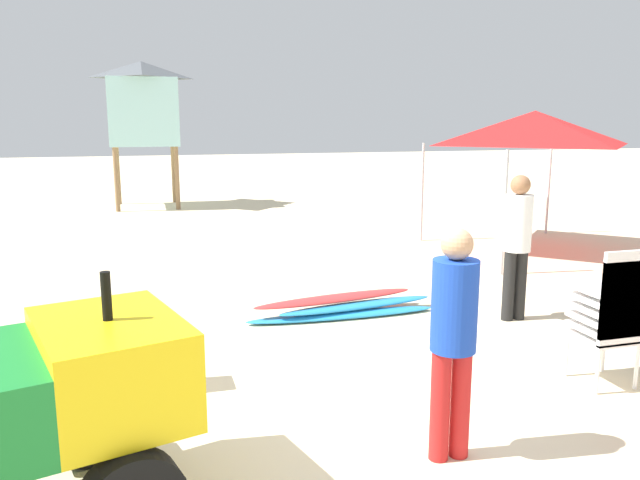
# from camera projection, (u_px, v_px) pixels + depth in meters

# --- Properties ---
(ground) EXTENTS (80.00, 80.00, 0.00)m
(ground) POSITION_uv_depth(u_px,v_px,m) (376.00, 419.00, 5.07)
(ground) COLOR beige
(stacked_plastic_chairs) EXTENTS (0.48, 0.48, 1.29)m
(stacked_plastic_chairs) POSITION_uv_depth(u_px,v_px,m) (613.00, 308.00, 5.55)
(stacked_plastic_chairs) COLOR white
(stacked_plastic_chairs) RESTS_ON ground
(surfboard_pile) EXTENTS (2.46, 0.65, 0.24)m
(surfboard_pile) POSITION_uv_depth(u_px,v_px,m) (344.00, 307.00, 7.73)
(surfboard_pile) COLOR #268CCC
(surfboard_pile) RESTS_ON ground
(lifeguard_near_center) EXTENTS (0.32, 0.32, 1.68)m
(lifeguard_near_center) POSITION_uv_depth(u_px,v_px,m) (453.00, 329.00, 4.32)
(lifeguard_near_center) COLOR red
(lifeguard_near_center) RESTS_ON ground
(lifeguard_near_right) EXTENTS (0.32, 0.32, 1.76)m
(lifeguard_near_right) POSITION_uv_depth(u_px,v_px,m) (517.00, 237.00, 7.42)
(lifeguard_near_right) COLOR black
(lifeguard_near_right) RESTS_ON ground
(popup_canopy) EXTENTS (2.98, 2.98, 2.55)m
(popup_canopy) POSITION_uv_depth(u_px,v_px,m) (534.00, 128.00, 11.19)
(popup_canopy) COLOR #B2B2B7
(popup_canopy) RESTS_ON ground
(lifeguard_tower) EXTENTS (1.98, 1.98, 3.94)m
(lifeguard_tower) POSITION_uv_depth(u_px,v_px,m) (143.00, 103.00, 17.00)
(lifeguard_tower) COLOR olive
(lifeguard_tower) RESTS_ON ground
(cooler_box) EXTENTS (0.50, 0.33, 0.39)m
(cooler_box) POSITION_uv_depth(u_px,v_px,m) (171.00, 368.00, 5.63)
(cooler_box) COLOR white
(cooler_box) RESTS_ON ground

